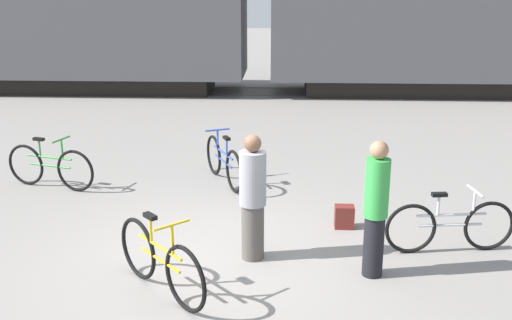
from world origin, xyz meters
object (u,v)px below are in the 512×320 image
(bicycle_yellow, at_px, (160,261))
(person_in_green, at_px, (376,208))
(person_in_grey, at_px, (253,198))
(bicycle_silver, at_px, (450,226))
(backpack, at_px, (344,217))
(freight_train, at_px, (258,5))
(bicycle_blue, at_px, (223,162))
(bicycle_green, at_px, (50,167))

(bicycle_yellow, relative_size, person_in_green, 0.78)
(bicycle_yellow, xyz_separation_m, person_in_grey, (1.01, 0.97, 0.43))
(bicycle_silver, xyz_separation_m, person_in_green, (-1.12, -0.72, 0.51))
(backpack, bearing_deg, bicycle_yellow, -138.44)
(person_in_green, bearing_deg, freight_train, -24.88)
(freight_train, distance_m, bicycle_blue, 9.59)
(bicycle_silver, relative_size, backpack, 5.18)
(bicycle_blue, xyz_separation_m, person_in_green, (2.19, -3.44, 0.49))
(bicycle_green, height_order, person_in_grey, person_in_grey)
(freight_train, height_order, bicycle_blue, freight_train)
(bicycle_blue, xyz_separation_m, person_in_grey, (0.69, -3.03, 0.44))
(bicycle_green, distance_m, bicycle_silver, 6.69)
(bicycle_silver, distance_m, backpack, 1.53)
(bicycle_green, xyz_separation_m, bicycle_silver, (6.29, -2.28, -0.02))
(freight_train, relative_size, person_in_green, 33.85)
(bicycle_blue, relative_size, person_in_grey, 1.01)
(freight_train, xyz_separation_m, person_in_green, (1.98, -12.72, -1.89))
(person_in_green, bearing_deg, person_in_grey, 41.18)
(person_in_grey, bearing_deg, bicycle_green, 142.18)
(bicycle_yellow, bearing_deg, bicycle_blue, 85.39)
(freight_train, bearing_deg, bicycle_blue, -91.28)
(bicycle_silver, bearing_deg, bicycle_green, 160.05)
(bicycle_yellow, distance_m, bicycle_blue, 4.02)
(bicycle_green, height_order, person_in_green, person_in_green)
(bicycle_green, relative_size, bicycle_silver, 0.97)
(person_in_grey, height_order, backpack, person_in_grey)
(person_in_green, xyz_separation_m, backpack, (-0.21, 1.47, -0.71))
(person_in_green, bearing_deg, bicycle_green, 26.12)
(backpack, bearing_deg, bicycle_silver, -29.40)
(bicycle_green, xyz_separation_m, person_in_grey, (3.67, -2.60, 0.44))
(freight_train, bearing_deg, bicycle_green, -108.19)
(bicycle_silver, bearing_deg, bicycle_yellow, -160.36)
(bicycle_blue, bearing_deg, bicycle_yellow, -94.61)
(bicycle_yellow, bearing_deg, freight_train, 87.72)
(person_in_grey, relative_size, backpack, 4.90)
(bicycle_silver, bearing_deg, backpack, 150.60)
(freight_train, height_order, bicycle_silver, freight_train)
(bicycle_green, distance_m, person_in_grey, 4.52)
(bicycle_yellow, distance_m, bicycle_silver, 3.85)
(bicycle_yellow, xyz_separation_m, backpack, (2.30, 2.04, -0.23))
(bicycle_blue, bearing_deg, person_in_grey, -77.22)
(freight_train, xyz_separation_m, bicycle_silver, (3.09, -12.00, -2.40))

